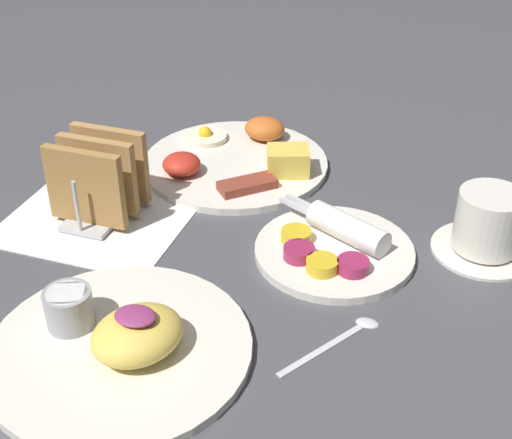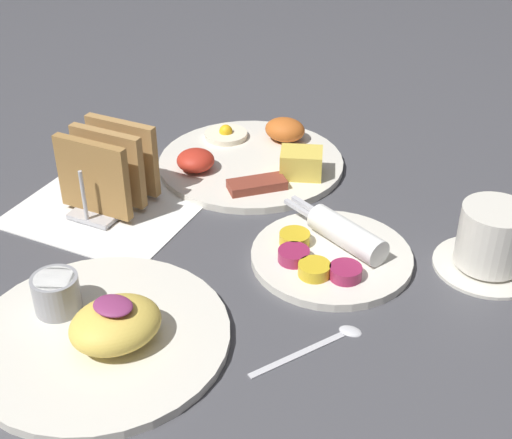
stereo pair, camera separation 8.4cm
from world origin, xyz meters
The scene contains 8 objects.
ground_plane centered at (0.00, 0.00, 0.00)m, with size 3.00×3.00×0.00m, color #47474C.
napkin_flat centered at (-0.14, 0.02, 0.00)m, with size 0.22×0.22×0.00m.
plate_breakfast centered at (-0.02, 0.19, 0.01)m, with size 0.26×0.26×0.05m.
plate_condiments centered at (0.16, 0.03, 0.01)m, with size 0.19×0.19×0.04m.
plate_foreground centered at (0.00, -0.20, 0.01)m, with size 0.26×0.26×0.06m.
toast_rack centered at (-0.14, 0.02, 0.05)m, with size 0.10×0.12×0.10m.
coffee_cup centered at (0.32, 0.09, 0.04)m, with size 0.12×0.12×0.08m.
teaspoon centered at (0.20, -0.11, 0.00)m, with size 0.08×0.11×0.01m.
Camera 2 is at (0.37, -0.61, 0.48)m, focal length 50.00 mm.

